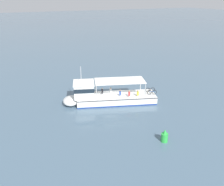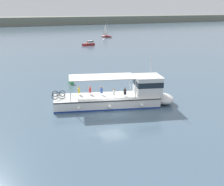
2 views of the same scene
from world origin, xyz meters
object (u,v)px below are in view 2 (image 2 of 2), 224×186
ferry_main (122,96)px  sailboat_near_port (106,36)px  channel_buoy (71,80)px  motorboat_horizon_east (89,43)px

ferry_main → sailboat_near_port: sailboat_near_port is taller
ferry_main → sailboat_near_port: (33.24, 69.76, -0.48)m
ferry_main → channel_buoy: size_ratio=9.29×
motorboat_horizon_east → channel_buoy: size_ratio=2.72×
sailboat_near_port → motorboat_horizon_east: sailboat_near_port is taller
channel_buoy → ferry_main: bearing=-82.1°
ferry_main → channel_buoy: ferry_main is taller
channel_buoy → motorboat_horizon_east: bearing=63.4°
motorboat_horizon_east → channel_buoy: bearing=-116.6°
ferry_main → sailboat_near_port: 77.27m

